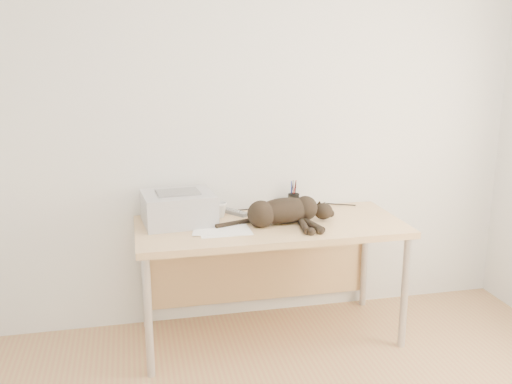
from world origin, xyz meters
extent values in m
plane|color=silver|center=(0.00, 1.75, 1.30)|extent=(3.50, 0.00, 3.50)
cube|color=#D6BB7D|center=(0.00, 1.39, 0.72)|extent=(1.60, 0.70, 0.04)
cylinder|color=#B2B3B5|center=(-0.75, 1.09, 0.35)|extent=(0.04, 0.04, 0.70)
cylinder|color=#B2B3B5|center=(0.75, 1.09, 0.35)|extent=(0.04, 0.04, 0.70)
cylinder|color=#B2B3B5|center=(-0.75, 1.69, 0.35)|extent=(0.04, 0.04, 0.70)
cylinder|color=#B2B3B5|center=(0.75, 1.69, 0.35)|extent=(0.04, 0.04, 0.70)
cube|color=#D6BB7D|center=(0.00, 1.72, 0.40)|extent=(1.48, 0.02, 0.60)
cube|color=#A9A9AE|center=(-0.53, 1.52, 0.83)|extent=(0.44, 0.39, 0.19)
cube|color=black|center=(-0.53, 1.52, 0.84)|extent=(0.35, 0.05, 0.11)
cube|color=slate|center=(-0.53, 1.52, 0.93)|extent=(0.26, 0.20, 0.01)
cube|color=white|center=(-0.29, 1.30, 0.74)|extent=(0.30, 0.21, 0.00)
cube|color=white|center=(-0.32, 1.32, 0.74)|extent=(0.33, 0.26, 0.00)
ellipsoid|color=black|center=(0.09, 1.38, 0.82)|extent=(0.39, 0.19, 0.16)
sphere|color=black|center=(-0.07, 1.35, 0.81)|extent=(0.16, 0.16, 0.16)
ellipsoid|color=black|center=(0.33, 1.39, 0.80)|extent=(0.12, 0.11, 0.10)
cone|color=black|center=(0.32, 1.44, 0.84)|extent=(0.04, 0.05, 0.05)
cone|color=black|center=(0.35, 1.43, 0.83)|extent=(0.04, 0.06, 0.05)
cylinder|color=black|center=(0.16, 1.24, 0.76)|extent=(0.06, 0.22, 0.04)
cylinder|color=black|center=(0.22, 1.25, 0.76)|extent=(0.06, 0.22, 0.04)
cylinder|color=black|center=(-0.22, 1.40, 0.76)|extent=(0.24, 0.05, 0.03)
imported|color=white|center=(-0.28, 1.59, 0.79)|extent=(0.13, 0.13, 0.09)
cylinder|color=black|center=(0.23, 1.68, 0.79)|extent=(0.07, 0.07, 0.10)
cylinder|color=#990C0C|center=(0.22, 1.68, 0.86)|extent=(0.01, 0.01, 0.14)
cylinder|color=navy|center=(0.24, 1.69, 0.86)|extent=(0.01, 0.01, 0.14)
cylinder|color=black|center=(0.23, 1.67, 0.86)|extent=(0.01, 0.01, 0.14)
cube|color=slate|center=(-0.17, 1.64, 0.75)|extent=(0.16, 0.19, 0.02)
cube|color=black|center=(0.18, 1.51, 0.75)|extent=(0.17, 0.17, 0.02)
ellipsoid|color=white|center=(0.35, 1.63, 0.76)|extent=(0.10, 0.13, 0.04)
camera|label=1|loc=(-0.79, -1.78, 1.76)|focal=40.00mm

